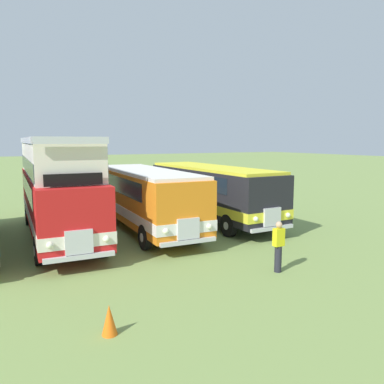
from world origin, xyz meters
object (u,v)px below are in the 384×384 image
bus_sixth_in_row (146,195)px  marshal_person (278,246)px  cone_mid_row (109,320)px  bus_seventh_in_row (210,189)px  bus_fifth_in_row (57,186)px

bus_sixth_in_row → marshal_person: 7.98m
cone_mid_row → bus_sixth_in_row: bearing=63.9°
bus_sixth_in_row → bus_seventh_in_row: same height
bus_seventh_in_row → bus_fifth_in_row: bearing=179.2°
marshal_person → cone_mid_row: bearing=-166.6°
bus_fifth_in_row → bus_sixth_in_row: bus_fifth_in_row is taller
bus_sixth_in_row → cone_mid_row: bearing=-116.1°
bus_sixth_in_row → bus_seventh_in_row: (3.99, 0.54, 0.00)m
bus_sixth_in_row → marshal_person: bearing=-77.8°
bus_seventh_in_row → marshal_person: bus_seventh_in_row is taller
bus_sixth_in_row → cone_mid_row: 10.37m
bus_fifth_in_row → marshal_person: 10.25m
bus_seventh_in_row → cone_mid_row: 13.03m
bus_fifth_in_row → cone_mid_row: bearing=-93.1°
bus_seventh_in_row → marshal_person: 8.65m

